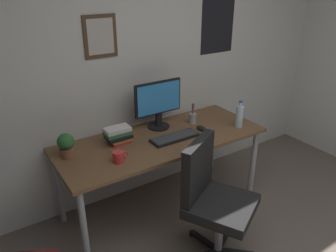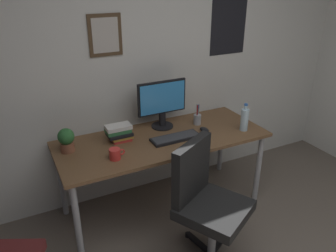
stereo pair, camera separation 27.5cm
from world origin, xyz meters
name	(u,v)px [view 2 (the right image)]	position (x,y,z in m)	size (l,w,h in m)	color
wall_back	(155,59)	(0.00, 2.15, 1.30)	(4.40, 0.10, 2.60)	silver
desk	(163,145)	(-0.14, 1.71, 0.65)	(1.81, 0.73, 0.72)	brown
office_chair	(205,198)	(-0.13, 1.03, 0.53)	(0.62, 0.62, 0.95)	black
monitor	(162,102)	(-0.05, 1.91, 0.96)	(0.46, 0.20, 0.43)	black
keyboard	(176,138)	(-0.06, 1.63, 0.74)	(0.43, 0.15, 0.03)	black
computer_mouse	(204,130)	(0.24, 1.65, 0.74)	(0.06, 0.11, 0.04)	black
water_bottle	(244,119)	(0.58, 1.52, 0.83)	(0.07, 0.07, 0.25)	silver
coffee_mug_near	(115,154)	(-0.62, 1.54, 0.77)	(0.12, 0.09, 0.09)	red
potted_plant	(66,139)	(-0.92, 1.83, 0.83)	(0.13, 0.13, 0.20)	brown
pen_cup	(197,119)	(0.27, 1.82, 0.78)	(0.07, 0.07, 0.20)	#9EA0A5
book_stack_left	(119,133)	(-0.49, 1.83, 0.79)	(0.21, 0.18, 0.14)	#B22D28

